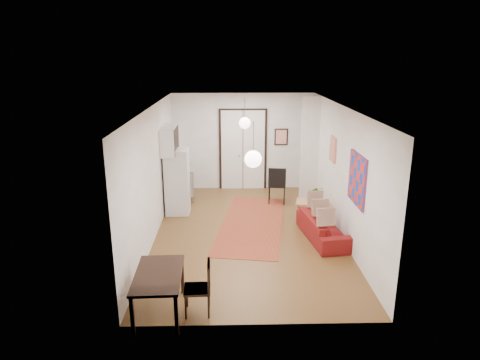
{
  "coord_description": "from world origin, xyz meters",
  "views": [
    {
      "loc": [
        -0.41,
        -9.16,
        3.99
      ],
      "look_at": [
        -0.17,
        0.12,
        1.25
      ],
      "focal_mm": 32.0,
      "sensor_mm": 36.0,
      "label": 1
    }
  ],
  "objects_px": {
    "kitchen_counter": "(183,178)",
    "sofa": "(323,227)",
    "dining_chair_far": "(197,282)",
    "dining_table": "(158,278)",
    "black_side_chair": "(277,180)",
    "coffee_table": "(316,204)",
    "fridge": "(177,182)",
    "dining_chair_near": "(197,282)"
  },
  "relations": [
    {
      "from": "kitchen_counter",
      "to": "dining_table",
      "type": "relative_size",
      "value": 0.97
    },
    {
      "from": "sofa",
      "to": "kitchen_counter",
      "type": "bearing_deg",
      "value": 40.92
    },
    {
      "from": "kitchen_counter",
      "to": "black_side_chair",
      "type": "xyz_separation_m",
      "value": [
        2.66,
        -0.42,
        0.03
      ]
    },
    {
      "from": "sofa",
      "to": "fridge",
      "type": "bearing_deg",
      "value": 55.36
    },
    {
      "from": "kitchen_counter",
      "to": "fridge",
      "type": "bearing_deg",
      "value": -98.0
    },
    {
      "from": "coffee_table",
      "to": "dining_table",
      "type": "distance_m",
      "value": 5.21
    },
    {
      "from": "dining_table",
      "to": "dining_chair_far",
      "type": "bearing_deg",
      "value": 8.12
    },
    {
      "from": "coffee_table",
      "to": "dining_chair_far",
      "type": "bearing_deg",
      "value": -124.18
    },
    {
      "from": "black_side_chair",
      "to": "dining_chair_near",
      "type": "bearing_deg",
      "value": 78.54
    },
    {
      "from": "sofa",
      "to": "black_side_chair",
      "type": "xyz_separation_m",
      "value": [
        -0.78,
        2.58,
        0.34
      ]
    },
    {
      "from": "kitchen_counter",
      "to": "sofa",
      "type": "bearing_deg",
      "value": -49.08
    },
    {
      "from": "coffee_table",
      "to": "sofa",
      "type": "bearing_deg",
      "value": -93.07
    },
    {
      "from": "coffee_table",
      "to": "dining_chair_near",
      "type": "height_order",
      "value": "dining_chair_near"
    },
    {
      "from": "sofa",
      "to": "coffee_table",
      "type": "xyz_separation_m",
      "value": [
        0.07,
        1.24,
        0.11
      ]
    },
    {
      "from": "dining_chair_far",
      "to": "kitchen_counter",
      "type": "bearing_deg",
      "value": -173.59
    },
    {
      "from": "fridge",
      "to": "dining_table",
      "type": "xyz_separation_m",
      "value": [
        0.22,
        -4.52,
        -0.22
      ]
    },
    {
      "from": "fridge",
      "to": "dining_chair_near",
      "type": "height_order",
      "value": "fridge"
    },
    {
      "from": "dining_table",
      "to": "black_side_chair",
      "type": "relative_size",
      "value": 1.24
    },
    {
      "from": "fridge",
      "to": "black_side_chair",
      "type": "bearing_deg",
      "value": 18.28
    },
    {
      "from": "coffee_table",
      "to": "dining_chair_near",
      "type": "bearing_deg",
      "value": -124.18
    },
    {
      "from": "black_side_chair",
      "to": "sofa",
      "type": "bearing_deg",
      "value": 114.51
    },
    {
      "from": "kitchen_counter",
      "to": "dining_table",
      "type": "xyz_separation_m",
      "value": [
        0.22,
        -5.79,
        0.04
      ]
    },
    {
      "from": "kitchen_counter",
      "to": "dining_chair_far",
      "type": "relative_size",
      "value": 1.44
    },
    {
      "from": "dining_table",
      "to": "dining_chair_far",
      "type": "height_order",
      "value": "dining_chair_far"
    },
    {
      "from": "dining_table",
      "to": "black_side_chair",
      "type": "bearing_deg",
      "value": 65.59
    },
    {
      "from": "coffee_table",
      "to": "dining_chair_far",
      "type": "relative_size",
      "value": 1.23
    },
    {
      "from": "kitchen_counter",
      "to": "dining_chair_far",
      "type": "distance_m",
      "value": 5.76
    },
    {
      "from": "fridge",
      "to": "dining_chair_far",
      "type": "bearing_deg",
      "value": -79.11
    },
    {
      "from": "dining_table",
      "to": "black_side_chair",
      "type": "xyz_separation_m",
      "value": [
        2.44,
        5.37,
        -0.01
      ]
    },
    {
      "from": "sofa",
      "to": "kitchen_counter",
      "type": "xyz_separation_m",
      "value": [
        -3.43,
        2.99,
        0.32
      ]
    },
    {
      "from": "sofa",
      "to": "dining_table",
      "type": "distance_m",
      "value": 4.28
    },
    {
      "from": "dining_table",
      "to": "dining_chair_near",
      "type": "distance_m",
      "value": 0.62
    },
    {
      "from": "sofa",
      "to": "dining_chair_near",
      "type": "relative_size",
      "value": 2.1
    },
    {
      "from": "dining_table",
      "to": "dining_chair_near",
      "type": "bearing_deg",
      "value": 8.12
    },
    {
      "from": "coffee_table",
      "to": "black_side_chair",
      "type": "distance_m",
      "value": 1.6
    },
    {
      "from": "sofa",
      "to": "black_side_chair",
      "type": "relative_size",
      "value": 1.76
    },
    {
      "from": "fridge",
      "to": "kitchen_counter",
      "type": "bearing_deg",
      "value": 90.46
    },
    {
      "from": "fridge",
      "to": "dining_chair_near",
      "type": "relative_size",
      "value": 1.94
    },
    {
      "from": "dining_chair_far",
      "to": "black_side_chair",
      "type": "distance_m",
      "value": 5.6
    },
    {
      "from": "coffee_table",
      "to": "kitchen_counter",
      "type": "xyz_separation_m",
      "value": [
        -3.5,
        1.75,
        0.21
      ]
    },
    {
      "from": "kitchen_counter",
      "to": "dining_chair_near",
      "type": "relative_size",
      "value": 1.44
    },
    {
      "from": "sofa",
      "to": "black_side_chair",
      "type": "height_order",
      "value": "black_side_chair"
    }
  ]
}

